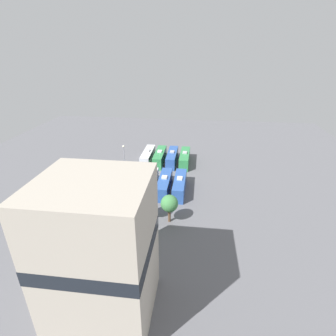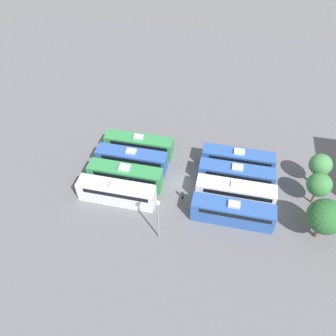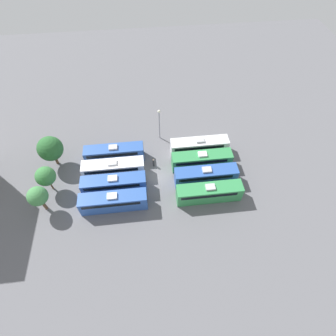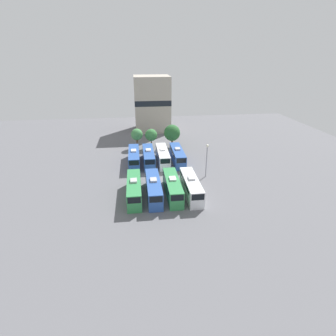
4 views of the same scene
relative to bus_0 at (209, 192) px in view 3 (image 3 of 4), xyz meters
name	(u,v)px [view 3 (image 3 of 4)]	position (x,y,z in m)	size (l,w,h in m)	color
ground_plane	(160,177)	(5.41, 8.05, -1.80)	(119.33, 119.33, 0.00)	slate
bus_0	(209,192)	(0.00, 0.00, 0.00)	(2.57, 11.26, 3.63)	#338C4C
bus_1	(206,175)	(3.63, -0.15, 0.00)	(2.57, 11.26, 3.63)	#2D56A8
bus_2	(201,160)	(7.22, -0.08, 0.00)	(2.57, 11.26, 3.63)	#338C4C
bus_3	(199,146)	(10.73, -0.29, 0.00)	(2.57, 11.26, 3.63)	silver
bus_4	(113,201)	(0.08, 16.29, 0.00)	(2.57, 11.26, 3.63)	#2D56A8
bus_5	(114,184)	(3.60, 16.25, 0.00)	(2.57, 11.26, 3.63)	#2D56A8
bus_6	(113,168)	(7.09, 16.37, 0.00)	(2.57, 11.26, 3.63)	white
bus_7	(114,153)	(10.76, 16.28, 0.00)	(2.57, 11.26, 3.63)	#2D56A8
worker_person	(154,163)	(8.33, 8.92, -0.97)	(0.36, 0.36, 1.79)	#333338
light_pole	(159,120)	(15.56, 7.05, 3.27)	(0.60, 0.60, 7.42)	gray
tree_0	(38,196)	(1.04, 28.00, 2.15)	(3.27, 3.27, 5.64)	brown
tree_1	(46,176)	(5.04, 27.48, 2.03)	(3.41, 3.41, 5.54)	brown
tree_2	(50,149)	(10.96, 27.47, 2.45)	(4.59, 4.59, 6.56)	brown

